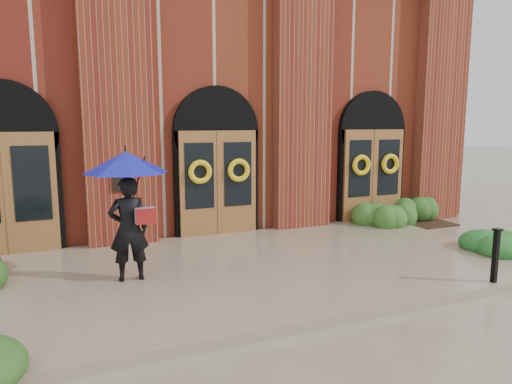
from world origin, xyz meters
TOP-DOWN VIEW (x-y plane):
  - ground at (0.00, 0.00)m, footprint 90.00×90.00m
  - landing at (0.00, 0.15)m, footprint 10.00×5.30m
  - church_building at (0.00, 8.78)m, footprint 16.20×12.53m
  - man_with_umbrella at (-2.42, 0.15)m, footprint 1.42×1.42m
  - metal_post at (3.25, -2.35)m, footprint 0.14×0.14m
  - hedge_wall_right at (5.20, 2.20)m, footprint 2.65×1.06m
  - hedge_front_right at (5.10, -1.15)m, footprint 1.47×1.26m

SIDE VIEW (x-z plane):
  - ground at x=0.00m, z-range 0.00..0.00m
  - landing at x=0.00m, z-range 0.00..0.15m
  - hedge_front_right at x=5.10m, z-range 0.00..0.52m
  - hedge_wall_right at x=5.20m, z-range 0.00..0.68m
  - metal_post at x=3.25m, z-range 0.17..1.11m
  - man_with_umbrella at x=-2.42m, z-range 0.59..2.80m
  - church_building at x=0.00m, z-range 0.00..7.00m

